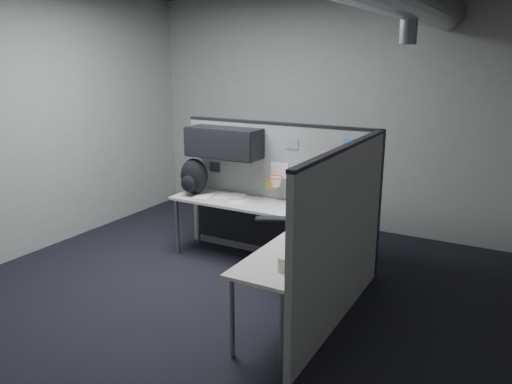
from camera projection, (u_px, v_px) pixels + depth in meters
The scene contains 12 objects.
room at pixel (279, 88), 4.16m from camera, with size 5.62×5.62×3.22m.
partition_back at pixel (263, 176), 5.86m from camera, with size 2.44×0.42×1.63m.
partition_right at pixel (343, 235), 4.41m from camera, with size 0.07×2.23×1.63m.
desk at pixel (272, 225), 5.32m from camera, with size 2.31×2.11×0.73m.
monitor at pixel (331, 196), 5.11m from camera, with size 0.53×0.53×0.46m.
keyboard at pixel (276, 220), 5.07m from camera, with size 0.44×0.32×0.04m.
mouse at pixel (309, 236), 4.61m from camera, with size 0.31×0.31×0.05m.
phone at pixel (305, 246), 4.30m from camera, with size 0.23×0.25×0.11m.
bottles at pixel (298, 266), 3.90m from camera, with size 0.15×0.17×0.09m.
cup at pixel (283, 264), 3.87m from camera, with size 0.08×0.08×0.12m, color beige.
papers at pixel (226, 197), 5.92m from camera, with size 0.72×0.52×0.01m.
backpack at pixel (194, 177), 6.03m from camera, with size 0.41×0.39×0.44m.
Camera 1 is at (2.45, -3.79, 2.34)m, focal length 35.00 mm.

